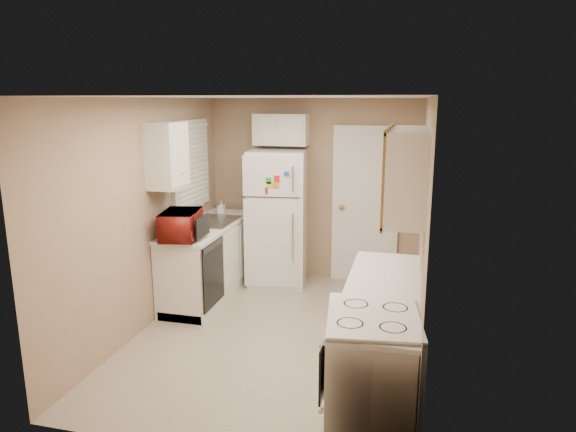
# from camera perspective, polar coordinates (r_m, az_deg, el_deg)

# --- Properties ---
(floor) EXTENTS (3.80, 3.80, 0.00)m
(floor) POSITION_cam_1_polar(r_m,az_deg,el_deg) (5.46, -1.30, -13.01)
(floor) COLOR #B6A796
(floor) RESTS_ON ground
(ceiling) EXTENTS (3.80, 3.80, 0.00)m
(ceiling) POSITION_cam_1_polar(r_m,az_deg,el_deg) (4.92, -1.44, 13.07)
(ceiling) COLOR white
(ceiling) RESTS_ON floor
(wall_left) EXTENTS (3.80, 3.80, 0.00)m
(wall_left) POSITION_cam_1_polar(r_m,az_deg,el_deg) (5.58, -15.37, 0.16)
(wall_left) COLOR #A1846B
(wall_left) RESTS_ON floor
(wall_right) EXTENTS (3.80, 3.80, 0.00)m
(wall_right) POSITION_cam_1_polar(r_m,az_deg,el_deg) (4.89, 14.69, -1.56)
(wall_right) COLOR #A1846B
(wall_right) RESTS_ON floor
(wall_back) EXTENTS (2.80, 2.80, 0.00)m
(wall_back) POSITION_cam_1_polar(r_m,az_deg,el_deg) (6.87, 2.82, 2.92)
(wall_back) COLOR #A1846B
(wall_back) RESTS_ON floor
(wall_front) EXTENTS (2.80, 2.80, 0.00)m
(wall_front) POSITION_cam_1_polar(r_m,az_deg,el_deg) (3.34, -10.08, -8.03)
(wall_front) COLOR #A1846B
(wall_front) RESTS_ON floor
(left_counter) EXTENTS (0.60, 1.80, 0.90)m
(left_counter) POSITION_cam_1_polar(r_m,az_deg,el_deg) (6.43, -8.72, -4.80)
(left_counter) COLOR silver
(left_counter) RESTS_ON floor
(dishwasher) EXTENTS (0.03, 0.58, 0.72)m
(dishwasher) POSITION_cam_1_polar(r_m,az_deg,el_deg) (5.78, -8.35, -6.39)
(dishwasher) COLOR black
(dishwasher) RESTS_ON floor
(sink) EXTENTS (0.54, 0.74, 0.16)m
(sink) POSITION_cam_1_polar(r_m,az_deg,el_deg) (6.45, -8.34, -0.94)
(sink) COLOR gray
(sink) RESTS_ON left_counter
(microwave) EXTENTS (0.60, 0.41, 0.37)m
(microwave) POSITION_cam_1_polar(r_m,az_deg,el_deg) (5.66, -11.79, -1.02)
(microwave) COLOR maroon
(microwave) RESTS_ON left_counter
(soap_bottle) EXTENTS (0.08, 0.08, 0.17)m
(soap_bottle) POSITION_cam_1_polar(r_m,az_deg,el_deg) (6.82, -7.42, 1.05)
(soap_bottle) COLOR silver
(soap_bottle) RESTS_ON left_counter
(window_blinds) EXTENTS (0.10, 0.98, 1.08)m
(window_blinds) POSITION_cam_1_polar(r_m,az_deg,el_deg) (6.42, -10.71, 5.63)
(window_blinds) COLOR silver
(window_blinds) RESTS_ON wall_left
(upper_cabinet_left) EXTENTS (0.30, 0.45, 0.70)m
(upper_cabinet_left) POSITION_cam_1_polar(r_m,az_deg,el_deg) (5.61, -13.29, 6.56)
(upper_cabinet_left) COLOR silver
(upper_cabinet_left) RESTS_ON wall_left
(refrigerator) EXTENTS (0.80, 0.78, 1.75)m
(refrigerator) POSITION_cam_1_polar(r_m,az_deg,el_deg) (6.71, -1.12, -0.13)
(refrigerator) COLOR silver
(refrigerator) RESTS_ON floor
(cabinet_over_fridge) EXTENTS (0.70, 0.30, 0.40)m
(cabinet_over_fridge) POSITION_cam_1_polar(r_m,az_deg,el_deg) (6.72, -0.75, 9.58)
(cabinet_over_fridge) COLOR silver
(cabinet_over_fridge) RESTS_ON wall_back
(interior_door) EXTENTS (0.86, 0.06, 2.08)m
(interior_door) POSITION_cam_1_polar(r_m,az_deg,el_deg) (6.77, 8.56, 1.08)
(interior_door) COLOR silver
(interior_door) RESTS_ON floor
(right_counter) EXTENTS (0.60, 2.00, 0.90)m
(right_counter) POSITION_cam_1_polar(r_m,az_deg,el_deg) (4.39, 10.17, -13.44)
(right_counter) COLOR silver
(right_counter) RESTS_ON floor
(stove) EXTENTS (0.72, 0.84, 0.94)m
(stove) POSITION_cam_1_polar(r_m,az_deg,el_deg) (3.85, 9.22, -17.07)
(stove) COLOR silver
(stove) RESTS_ON floor
(upper_cabinet_right) EXTENTS (0.30, 1.20, 0.70)m
(upper_cabinet_right) POSITION_cam_1_polar(r_m,az_deg,el_deg) (4.28, 13.17, 4.73)
(upper_cabinet_right) COLOR silver
(upper_cabinet_right) RESTS_ON wall_right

